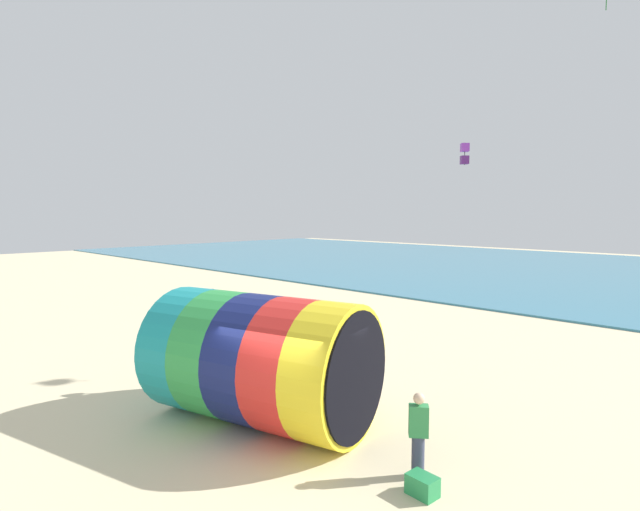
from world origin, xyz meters
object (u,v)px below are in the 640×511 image
Objects in this scene: giant_inflatable_tube at (261,359)px; beach_flag at (216,301)px; kite_handler at (418,434)px; cooler_box at (422,485)px; kite_purple_box at (465,154)px.

beach_flag is at bearing 168.41° from giant_inflatable_tube.
kite_handler is (3.99, 0.51, -0.70)m from giant_inflatable_tube.
beach_flag is 5.42× the size of cooler_box.
kite_purple_box reaches higher than giant_inflatable_tube.
beach_flag is (-2.14, -9.76, -4.63)m from kite_purple_box.
beach_flag is at bearing -102.38° from kite_purple_box.
giant_inflatable_tube reaches higher than kite_handler.
giant_inflatable_tube is 4.08m from kite_handler.
beach_flag is at bearing 175.89° from cooler_box.
kite_purple_box is (-4.49, 9.79, 6.32)m from kite_handler.
giant_inflatable_tube is at bearing -172.71° from kite_handler.
kite_purple_box is 11.01m from beach_flag.
giant_inflatable_tube is 4.59m from cooler_box.
kite_purple_box reaches higher than beach_flag.
giant_inflatable_tube is at bearing -11.59° from beach_flag.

